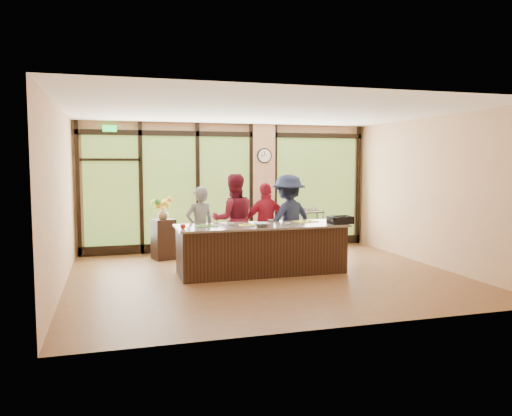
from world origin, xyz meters
TOP-DOWN VIEW (x-y plane):
  - floor at (0.00, 0.00)m, footprint 7.00×7.00m
  - ceiling at (0.00, 0.00)m, footprint 7.00×7.00m
  - back_wall at (0.00, 3.00)m, footprint 7.00×0.00m
  - left_wall at (-3.50, 0.00)m, footprint 0.00×6.00m
  - right_wall at (3.50, 0.00)m, footprint 0.00×6.00m
  - window_wall at (0.16, 2.95)m, footprint 6.90×0.12m
  - island_base at (0.00, 0.30)m, footprint 3.10×1.00m
  - countertop at (0.00, 0.30)m, footprint 3.20×1.10m
  - wall_clock at (0.85, 2.87)m, footprint 0.36×0.04m
  - cook_left at (-1.05, 0.97)m, footprint 0.67×0.53m
  - cook_midleft at (-0.33, 1.16)m, footprint 0.94×0.75m
  - cook_midright at (0.31, 0.99)m, footprint 1.01×0.49m
  - cook_right at (0.79, 0.98)m, footprint 1.35×1.06m
  - roasting_pan at (1.50, 0.04)m, footprint 0.45×0.36m
  - mixing_bowl at (-0.08, 0.03)m, footprint 0.35×0.35m
  - cutting_board_left at (-1.04, 0.37)m, footprint 0.41×0.31m
  - cutting_board_center at (-0.26, 0.28)m, footprint 0.40×0.33m
  - cutting_board_right at (0.98, 0.51)m, footprint 0.48×0.40m
  - prep_bowl_near at (-0.58, 0.38)m, footprint 0.17×0.17m
  - prep_bowl_mid at (0.45, 0.13)m, footprint 0.14×0.14m
  - prep_bowl_far at (0.34, 0.78)m, footprint 0.15×0.15m
  - red_ramekin at (-1.50, 0.13)m, footprint 0.10×0.10m
  - flower_stand at (-1.64, 2.18)m, footprint 0.54×0.54m
  - flower_vase at (-1.64, 2.18)m, footprint 0.25×0.25m
  - bar_cart at (1.94, 2.75)m, footprint 0.76×0.48m

SIDE VIEW (x-z plane):
  - floor at x=0.00m, z-range 0.00..0.00m
  - flower_stand at x=-1.64m, z-range 0.00..0.87m
  - island_base at x=0.00m, z-range 0.00..0.88m
  - bar_cart at x=1.94m, z-range 0.10..1.08m
  - cook_left at x=-1.05m, z-range 0.00..1.62m
  - cook_midright at x=0.31m, z-range 0.00..1.68m
  - countertop at x=0.00m, z-range 0.88..0.92m
  - cook_right at x=0.79m, z-range 0.00..1.84m
  - cutting_board_center at x=-0.26m, z-range 0.92..0.93m
  - cutting_board_left at x=-1.04m, z-range 0.92..0.93m
  - cutting_board_right at x=0.98m, z-range 0.92..0.93m
  - cook_midleft at x=-0.33m, z-range 0.00..1.86m
  - prep_bowl_far at x=0.34m, z-range 0.92..0.95m
  - prep_bowl_mid at x=0.45m, z-range 0.92..0.96m
  - prep_bowl_near at x=-0.58m, z-range 0.92..0.97m
  - mixing_bowl at x=-0.08m, z-range 0.92..0.99m
  - roasting_pan at x=1.50m, z-range 0.92..1.00m
  - red_ramekin at x=-1.50m, z-range 0.92..1.00m
  - flower_vase at x=-1.64m, z-range 0.87..1.12m
  - window_wall at x=0.16m, z-range -0.11..2.89m
  - back_wall at x=0.00m, z-range -2.00..5.00m
  - left_wall at x=-3.50m, z-range -1.50..4.50m
  - right_wall at x=3.50m, z-range -1.50..4.50m
  - wall_clock at x=0.85m, z-range 2.07..2.43m
  - ceiling at x=0.00m, z-range 3.00..3.00m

